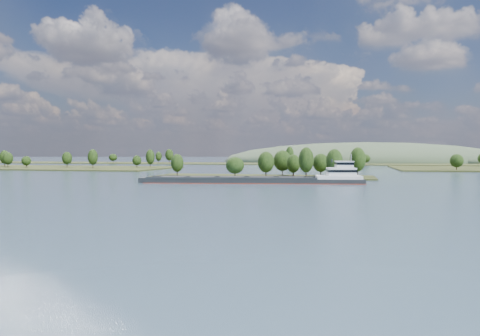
# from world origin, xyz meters

# --- Properties ---
(ground) EXTENTS (1800.00, 1800.00, 0.00)m
(ground) POSITION_xyz_m (0.00, 120.00, 0.00)
(ground) COLOR #3A5164
(ground) RESTS_ON ground
(tree_island) EXTENTS (100.00, 30.68, 14.41)m
(tree_island) POSITION_xyz_m (7.21, 179.30, 4.01)
(tree_island) COLOR #293015
(tree_island) RESTS_ON ground
(back_shoreline) EXTENTS (900.00, 60.00, 16.78)m
(back_shoreline) POSITION_xyz_m (8.37, 399.75, 0.73)
(back_shoreline) COLOR #293015
(back_shoreline) RESTS_ON ground
(hill_west) EXTENTS (320.00, 160.00, 44.00)m
(hill_west) POSITION_xyz_m (60.00, 500.00, 0.00)
(hill_west) COLOR #394B33
(hill_west) RESTS_ON ground
(cargo_barge) EXTENTS (84.81, 22.04, 11.39)m
(cargo_barge) POSITION_xyz_m (7.84, 142.07, 1.44)
(cargo_barge) COLOR black
(cargo_barge) RESTS_ON ground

